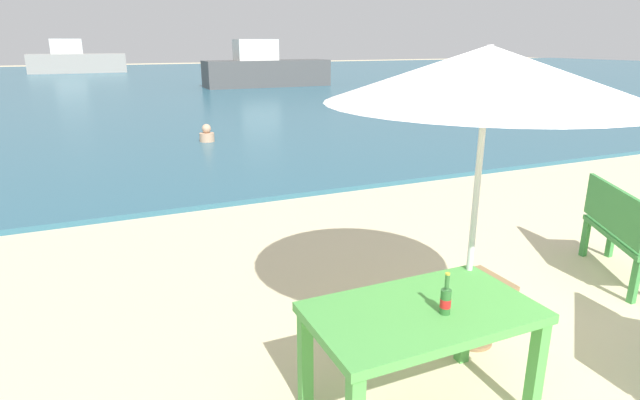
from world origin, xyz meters
TOP-DOWN VIEW (x-y plane):
  - ground_plane at (0.00, 0.00)m, footprint 120.00×120.00m
  - sea_water at (0.00, 30.00)m, footprint 120.00×50.00m
  - picnic_table_green at (-1.11, 0.22)m, footprint 1.40×0.80m
  - beer_bottle_amber at (-1.02, 0.12)m, footprint 0.07×0.07m
  - patio_umbrella at (-0.48, 0.55)m, footprint 2.10×2.10m
  - side_table_wood at (-0.22, 0.74)m, footprint 0.44×0.44m
  - bench_green_left at (1.88, 1.09)m, footprint 0.89×1.23m
  - swimmer_person at (-0.38, 9.87)m, footprint 0.34×0.34m
  - boat_barge at (5.78, 24.11)m, footprint 6.49×1.77m
  - boat_sailboat at (-3.30, 41.68)m, footprint 6.74×1.84m

SIDE VIEW (x-z plane):
  - ground_plane at x=0.00m, z-range 0.00..0.00m
  - sea_water at x=0.00m, z-range 0.00..0.08m
  - swimmer_person at x=-0.38m, z-range 0.03..0.44m
  - side_table_wood at x=-0.22m, z-range 0.08..0.62m
  - bench_green_left at x=1.88m, z-range 0.07..1.02m
  - picnic_table_green at x=-1.11m, z-range 0.27..1.03m
  - beer_bottle_amber at x=-1.02m, z-range 0.72..0.99m
  - boat_barge at x=5.78m, z-range -0.25..2.11m
  - boat_sailboat at x=-3.30m, z-range -0.26..2.19m
  - patio_umbrella at x=-0.48m, z-range 0.97..3.27m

